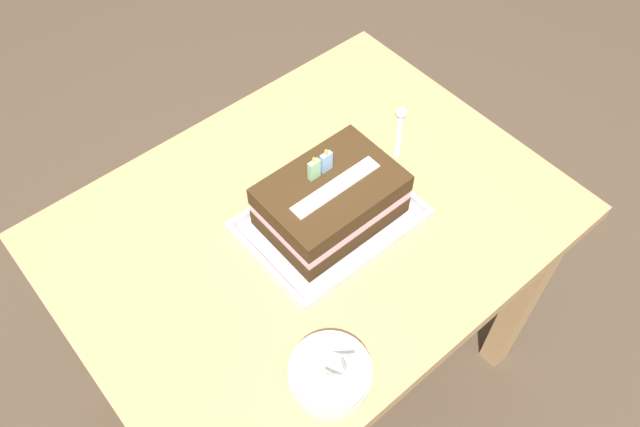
# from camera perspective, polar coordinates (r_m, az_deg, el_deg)

# --- Properties ---
(ground_plane) EXTENTS (8.00, 8.00, 0.00)m
(ground_plane) POSITION_cam_1_polar(r_m,az_deg,el_deg) (1.99, -0.63, -13.65)
(ground_plane) COLOR #4C3D2D
(dining_table) EXTENTS (1.02, 0.77, 0.76)m
(dining_table) POSITION_cam_1_polar(r_m,az_deg,el_deg) (1.42, -0.86, -3.52)
(dining_table) COLOR tan
(dining_table) RESTS_ON ground_plane
(foil_tray) EXTENTS (0.35, 0.25, 0.02)m
(foil_tray) POSITION_cam_1_polar(r_m,az_deg,el_deg) (1.31, 0.93, -0.72)
(foil_tray) COLOR silver
(foil_tray) RESTS_ON dining_table
(birthday_cake) EXTENTS (0.27, 0.18, 0.16)m
(birthday_cake) POSITION_cam_1_polar(r_m,az_deg,el_deg) (1.25, 0.97, 1.20)
(birthday_cake) COLOR #3A2612
(birthday_cake) RESTS_ON foil_tray
(bowl_stack) EXTENTS (0.15, 0.15, 0.11)m
(bowl_stack) POSITION_cam_1_polar(r_m,az_deg,el_deg) (1.13, 0.91, -14.18)
(bowl_stack) COLOR silver
(bowl_stack) RESTS_ON dining_table
(serving_spoon_near_tray) EXTENTS (0.13, 0.12, 0.01)m
(serving_spoon_near_tray) POSITION_cam_1_polar(r_m,az_deg,el_deg) (1.52, 7.24, 8.50)
(serving_spoon_near_tray) COLOR silver
(serving_spoon_near_tray) RESTS_ON dining_table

